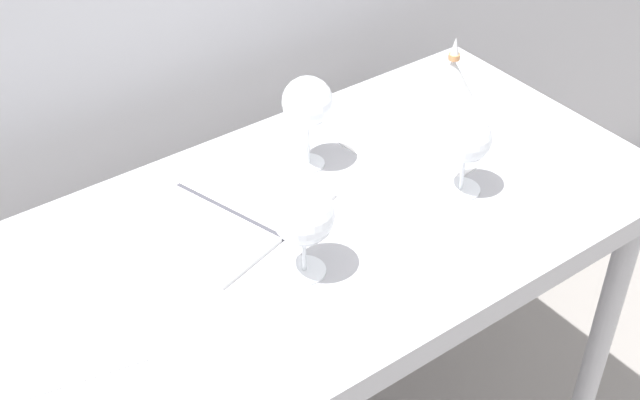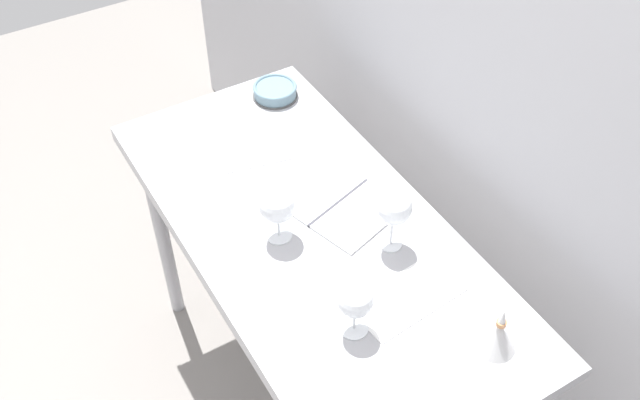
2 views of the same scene
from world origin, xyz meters
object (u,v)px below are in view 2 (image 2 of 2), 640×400
(tasting_bowl, at_px, (275,91))
(wine_glass_far_right, at_px, (394,209))
(wine_glass_near_center, at_px, (277,206))
(wine_glass_near_right, at_px, (355,301))
(open_notebook, at_px, (339,203))
(tasting_sheet_upper, at_px, (249,146))
(tasting_sheet_lower, at_px, (407,297))
(decanter_funnel, at_px, (498,335))

(tasting_bowl, bearing_deg, wine_glass_far_right, -3.65)
(wine_glass_near_center, bearing_deg, wine_glass_near_right, 1.56)
(wine_glass_near_center, xyz_separation_m, open_notebook, (-0.02, 0.20, -0.11))
(wine_glass_near_right, bearing_deg, open_notebook, 153.07)
(wine_glass_near_right, height_order, tasting_bowl, wine_glass_near_right)
(wine_glass_far_right, xyz_separation_m, open_notebook, (-0.20, -0.04, -0.13))
(wine_glass_near_center, xyz_separation_m, tasting_bowl, (-0.55, 0.28, -0.09))
(wine_glass_near_center, bearing_deg, open_notebook, 95.80)
(wine_glass_near_center, bearing_deg, tasting_sheet_upper, 165.13)
(tasting_bowl, bearing_deg, wine_glass_near_right, -16.92)
(wine_glass_far_right, xyz_separation_m, tasting_sheet_upper, (-0.54, -0.14, -0.13))
(tasting_sheet_lower, bearing_deg, open_notebook, 170.44)
(wine_glass_far_right, bearing_deg, open_notebook, -169.23)
(wine_glass_near_center, bearing_deg, wine_glass_far_right, 53.24)
(decanter_funnel, bearing_deg, tasting_sheet_upper, -169.77)
(open_notebook, xyz_separation_m, decanter_funnel, (0.59, 0.07, 0.04))
(open_notebook, xyz_separation_m, tasting_sheet_lower, (0.37, -0.03, -0.00))
(wine_glass_near_center, height_order, tasting_bowl, wine_glass_near_center)
(wine_glass_near_right, distance_m, decanter_funnel, 0.34)
(tasting_sheet_upper, height_order, tasting_sheet_lower, same)
(wine_glass_near_right, xyz_separation_m, tasting_bowl, (-0.90, 0.28, -0.08))
(wine_glass_near_center, distance_m, open_notebook, 0.23)
(wine_glass_near_center, xyz_separation_m, wine_glass_near_right, (0.36, 0.01, -0.01))
(tasting_sheet_upper, bearing_deg, wine_glass_near_right, 4.81)
(wine_glass_far_right, bearing_deg, tasting_sheet_upper, -165.46)
(wine_glass_near_right, bearing_deg, tasting_sheet_lower, 93.40)
(tasting_sheet_upper, distance_m, tasting_sheet_lower, 0.72)
(open_notebook, distance_m, tasting_sheet_upper, 0.36)
(open_notebook, relative_size, tasting_sheet_lower, 1.30)
(decanter_funnel, bearing_deg, wine_glass_near_center, -154.91)
(tasting_sheet_upper, bearing_deg, wine_glass_near_center, -3.15)
(tasting_sheet_upper, relative_size, tasting_sheet_lower, 0.74)
(wine_glass_far_right, bearing_deg, wine_glass_near_right, -52.18)
(tasting_sheet_lower, bearing_deg, decanter_funnel, 17.39)
(open_notebook, bearing_deg, wine_glass_near_center, -100.92)
(wine_glass_near_right, bearing_deg, wine_glass_far_right, 127.82)
(open_notebook, height_order, tasting_sheet_upper, open_notebook)
(wine_glass_far_right, bearing_deg, wine_glass_near_center, -126.76)
(tasting_sheet_upper, bearing_deg, tasting_sheet_lower, 17.81)
(open_notebook, bearing_deg, tasting_bowl, 154.24)
(tasting_sheet_lower, bearing_deg, tasting_bowl, 167.63)
(tasting_sheet_upper, height_order, tasting_bowl, tasting_bowl)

